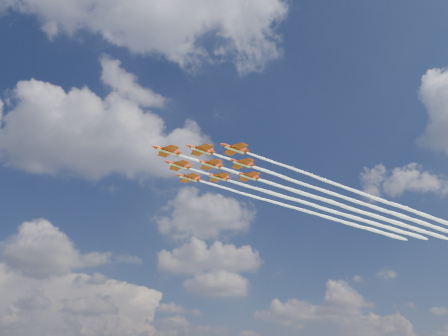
{
  "coord_description": "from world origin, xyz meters",
  "views": [
    {
      "loc": [
        -20.82,
        -144.8,
        4.0
      ],
      "look_at": [
        5.97,
        0.38,
        74.62
      ],
      "focal_mm": 35.0,
      "sensor_mm": 36.0,
      "label": 1
    }
  ],
  "objects": [
    {
      "name": "jet_row3_port",
      "position": [
        67.98,
        17.28,
        76.56
      ],
      "size": [
        128.67,
        64.67,
        2.94
      ],
      "rotation": [
        0.0,
        0.0,
        0.45
      ],
      "color": "red"
    },
    {
      "name": "jet_row4_port",
      "position": [
        73.0,
        28.25,
        76.56
      ],
      "size": [
        128.67,
        64.67,
        2.94
      ],
      "rotation": [
        0.0,
        0.0,
        0.45
      ],
      "color": "red"
    },
    {
      "name": "jet_row3_centre",
      "position": [
        61.3,
        31.17,
        76.56
      ],
      "size": [
        128.67,
        64.67,
        2.94
      ],
      "rotation": [
        0.0,
        0.0,
        0.45
      ],
      "color": "red"
    },
    {
      "name": "jet_row2_port",
      "position": [
        56.28,
        20.2,
        76.56
      ],
      "size": [
        128.67,
        64.67,
        2.94
      ],
      "rotation": [
        0.0,
        0.0,
        0.45
      ],
      "color": "red"
    },
    {
      "name": "jet_lead",
      "position": [
        44.59,
        23.13,
        76.56
      ],
      "size": [
        128.67,
        64.67,
        2.94
      ],
      "rotation": [
        0.0,
        0.0,
        0.45
      ],
      "color": "red"
    },
    {
      "name": "jet_row4_starb",
      "position": [
        66.32,
        42.13,
        76.56
      ],
      "size": [
        128.67,
        64.67,
        2.94
      ],
      "rotation": [
        0.0,
        0.0,
        0.45
      ],
      "color": "red"
    },
    {
      "name": "jet_tail",
      "position": [
        78.01,
        39.21,
        76.56
      ],
      "size": [
        128.67,
        64.67,
        2.94
      ],
      "rotation": [
        0.0,
        0.0,
        0.45
      ],
      "color": "red"
    },
    {
      "name": "jet_row3_starb",
      "position": [
        54.62,
        45.05,
        76.56
      ],
      "size": [
        128.67,
        64.67,
        2.94
      ],
      "rotation": [
        0.0,
        0.0,
        0.45
      ],
      "color": "red"
    },
    {
      "name": "jet_row2_starb",
      "position": [
        49.6,
        34.09,
        76.56
      ],
      "size": [
        128.67,
        64.67,
        2.94
      ],
      "rotation": [
        0.0,
        0.0,
        0.45
      ],
      "color": "red"
    }
  ]
}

